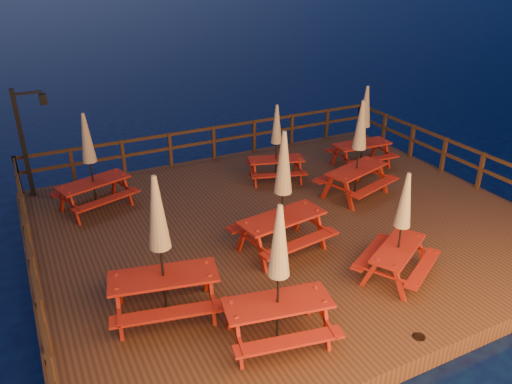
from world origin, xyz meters
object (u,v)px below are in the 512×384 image
lamp_post (27,133)px  picnic_table_1 (160,246)px  picnic_table_0 (359,148)px  picnic_table_2 (278,274)px

lamp_post → picnic_table_1: (1.62, -6.52, -0.34)m
lamp_post → picnic_table_0: (7.85, -4.00, -0.40)m
picnic_table_0 → picnic_table_2: 6.22m
picnic_table_1 → picnic_table_2: picnic_table_1 is taller
lamp_post → picnic_table_0: size_ratio=1.11×
lamp_post → picnic_table_1: bearing=-76.0°
picnic_table_1 → picnic_table_2: bearing=-32.8°
picnic_table_0 → picnic_table_2: (-4.71, -4.06, -0.03)m
picnic_table_0 → picnic_table_2: size_ratio=1.02×
lamp_post → picnic_table_2: (3.14, -8.06, -0.43)m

